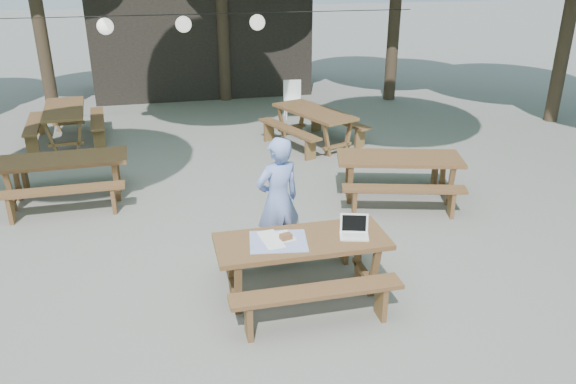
% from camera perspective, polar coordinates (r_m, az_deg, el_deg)
% --- Properties ---
extents(ground, '(80.00, 80.00, 0.00)m').
position_cam_1_polar(ground, '(7.63, -4.93, -6.77)').
color(ground, '#62625D').
rests_on(ground, ground).
extents(pavilion, '(6.00, 3.00, 2.80)m').
position_cam_1_polar(pavilion, '(17.29, -8.90, 14.85)').
color(pavilion, black).
rests_on(pavilion, ground).
extents(main_picnic_table, '(2.00, 1.58, 0.75)m').
position_cam_1_polar(main_picnic_table, '(6.67, 1.40, -7.55)').
color(main_picnic_table, '#4D2B1B').
rests_on(main_picnic_table, ground).
extents(picnic_table_nw, '(2.02, 1.62, 0.75)m').
position_cam_1_polar(picnic_table_nw, '(9.88, -21.64, 1.25)').
color(picnic_table_nw, '#4D2B1B').
rests_on(picnic_table_nw, ground).
extents(picnic_table_ne, '(2.25, 2.03, 0.75)m').
position_cam_1_polar(picnic_table_ne, '(9.42, 11.09, 1.48)').
color(picnic_table_ne, '#4D2B1B').
rests_on(picnic_table_ne, ground).
extents(picnic_table_far_w, '(1.73, 2.06, 0.75)m').
position_cam_1_polar(picnic_table_far_w, '(13.15, -21.61, 6.46)').
color(picnic_table_far_w, '#4D2B1B').
rests_on(picnic_table_far_w, ground).
extents(picnic_table_far_e, '(2.17, 2.35, 0.75)m').
position_cam_1_polar(picnic_table_far_e, '(12.03, 2.62, 6.63)').
color(picnic_table_far_e, '#4D2B1B').
rests_on(picnic_table_far_e, ground).
extents(woman, '(0.71, 0.57, 1.70)m').
position_cam_1_polar(woman, '(7.24, -1.03, -0.85)').
color(woman, '#7B95E1').
rests_on(woman, ground).
extents(plastic_chair, '(0.48, 0.48, 0.90)m').
position_cam_1_polar(plastic_chair, '(14.16, 0.52, 8.63)').
color(plastic_chair, white).
rests_on(plastic_chair, ground).
extents(laptop, '(0.39, 0.34, 0.24)m').
position_cam_1_polar(laptop, '(6.60, 6.73, -3.87)').
color(laptop, white).
rests_on(laptop, main_picnic_table).
extents(tabletop_clutter, '(0.73, 0.64, 0.08)m').
position_cam_1_polar(tabletop_clutter, '(6.44, -0.89, -4.91)').
color(tabletop_clutter, blue).
rests_on(tabletop_clutter, main_picnic_table).
extents(paper_lanterns, '(9.00, 0.34, 0.38)m').
position_cam_1_polar(paper_lanterns, '(12.66, -10.51, 16.43)').
color(paper_lanterns, black).
rests_on(paper_lanterns, ground).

